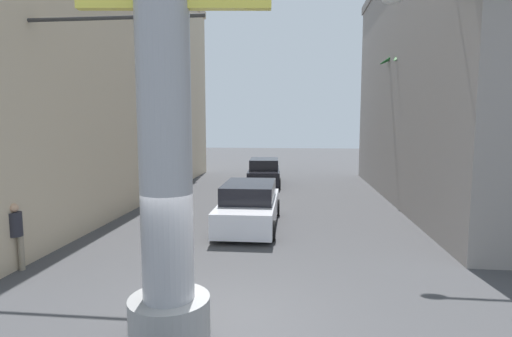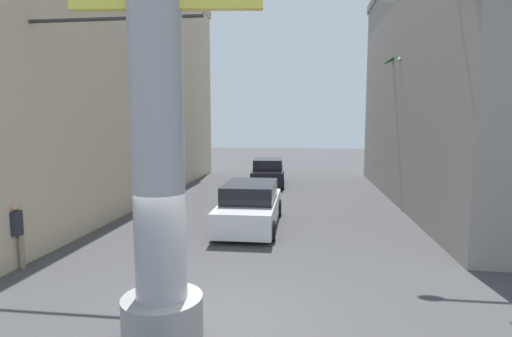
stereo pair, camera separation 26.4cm
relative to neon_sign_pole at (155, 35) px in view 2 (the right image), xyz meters
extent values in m
plane|color=#424244|center=(0.82, 10.50, -5.04)|extent=(86.77, 86.77, 0.00)
cube|color=#C6B293|center=(-8.87, 12.11, 0.59)|extent=(8.15, 22.18, 11.27)
cube|color=gray|center=(10.51, 13.17, 0.46)|extent=(8.21, 18.49, 11.02)
cylinder|color=#9E9EA3|center=(-0.01, 0.00, -0.45)|extent=(0.87, 0.87, 9.19)
cylinder|color=gray|center=(-0.01, 0.00, -4.69)|extent=(1.38, 1.38, 0.70)
cylinder|color=#59595E|center=(6.80, 5.66, -1.38)|extent=(0.16, 0.16, 7.33)
cylinder|color=#333333|center=(-5.15, 3.62, -1.85)|extent=(0.14, 0.14, 6.38)
cylinder|color=#333333|center=(-2.66, 3.62, 1.24)|extent=(4.99, 0.10, 0.10)
cube|color=black|center=(-0.91, 3.62, 0.79)|extent=(0.24, 0.24, 0.70)
sphere|color=red|center=(-0.91, 3.49, 1.01)|extent=(0.14, 0.14, 0.14)
sphere|color=yellow|center=(-0.91, 3.49, 0.79)|extent=(0.14, 0.14, 0.14)
sphere|color=green|center=(-0.91, 3.49, 0.57)|extent=(0.14, 0.14, 0.14)
cylinder|color=black|center=(-0.49, 9.31, -4.72)|extent=(0.23, 0.64, 0.64)
cylinder|color=black|center=(1.31, 9.33, -4.72)|extent=(0.23, 0.64, 0.64)
cylinder|color=black|center=(-0.45, 5.82, -4.72)|extent=(0.23, 0.64, 0.64)
cylinder|color=black|center=(1.35, 5.84, -4.72)|extent=(0.23, 0.64, 0.64)
cube|color=silver|center=(0.43, 7.57, -4.48)|extent=(1.96, 5.00, 0.80)
cube|color=black|center=(0.43, 7.57, -3.78)|extent=(1.78, 2.76, 0.60)
cylinder|color=black|center=(-0.85, 18.96, -4.72)|extent=(0.26, 0.65, 0.64)
cylinder|color=black|center=(0.86, 19.07, -4.72)|extent=(0.26, 0.65, 0.64)
cylinder|color=black|center=(-0.64, 15.70, -4.72)|extent=(0.26, 0.65, 0.64)
cylinder|color=black|center=(1.06, 15.81, -4.72)|extent=(0.26, 0.65, 0.64)
cube|color=black|center=(0.11, 17.39, -4.48)|extent=(2.08, 4.77, 0.80)
cube|color=black|center=(0.11, 17.39, -3.78)|extent=(1.81, 2.67, 0.60)
cylinder|color=brown|center=(7.16, 4.21, -1.25)|extent=(0.46, 0.43, 7.60)
cylinder|color=brown|center=(7.23, 13.21, -1.54)|extent=(0.36, 0.33, 7.01)
ellipsoid|color=#2E6F2D|center=(7.98, 13.27, 1.73)|extent=(1.40, 0.49, 0.85)
ellipsoid|color=#295C2D|center=(7.38, 13.94, 1.77)|extent=(0.63, 1.46, 0.74)
ellipsoid|color=#24642D|center=(6.61, 13.62, 1.77)|extent=(1.38, 1.10, 0.73)
ellipsoid|color=#2D612D|center=(6.72, 12.64, 1.72)|extent=(1.19, 1.25, 0.87)
ellipsoid|color=#26692D|center=(7.50, 12.49, 1.80)|extent=(0.85, 1.48, 0.66)
cylinder|color=gray|center=(-4.69, 2.66, -4.61)|extent=(0.14, 0.14, 0.87)
cylinder|color=gray|center=(-4.87, 2.58, -4.61)|extent=(0.14, 0.14, 0.87)
cylinder|color=#26262D|center=(-4.78, 2.62, -3.87)|extent=(0.44, 0.44, 0.60)
sphere|color=tan|center=(-4.78, 2.62, -3.46)|extent=(0.22, 0.22, 0.22)
camera|label=1|loc=(2.16, -6.30, -1.41)|focal=28.00mm
camera|label=2|loc=(2.42, -6.27, -1.41)|focal=28.00mm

